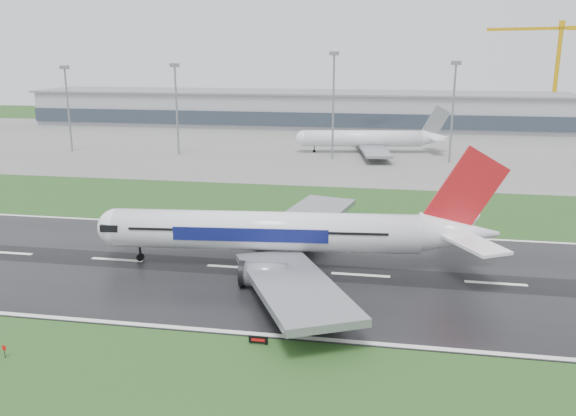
# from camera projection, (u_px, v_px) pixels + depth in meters

# --- Properties ---
(ground) EXTENTS (520.00, 520.00, 0.00)m
(ground) POSITION_uv_depth(u_px,v_px,m) (117.00, 260.00, 96.77)
(ground) COLOR #1F4418
(ground) RESTS_ON ground
(runway) EXTENTS (400.00, 45.00, 0.10)m
(runway) POSITION_uv_depth(u_px,v_px,m) (117.00, 260.00, 96.76)
(runway) COLOR black
(runway) RESTS_ON ground
(apron) EXTENTS (400.00, 130.00, 0.08)m
(apron) POSITION_uv_depth(u_px,v_px,m) (269.00, 145.00, 215.75)
(apron) COLOR slate
(apron) RESTS_ON ground
(terminal) EXTENTS (240.00, 36.00, 15.00)m
(terminal) POSITION_uv_depth(u_px,v_px,m) (295.00, 109.00, 270.94)
(terminal) COLOR gray
(terminal) RESTS_ON ground
(main_airliner) EXTENTS (69.14, 66.40, 18.82)m
(main_airliner) POSITION_uv_depth(u_px,v_px,m) (294.00, 208.00, 92.11)
(main_airliner) COLOR white
(main_airliner) RESTS_ON runway
(parked_airliner) EXTENTS (59.54, 56.53, 15.40)m
(parked_airliner) POSITION_uv_depth(u_px,v_px,m) (369.00, 130.00, 197.93)
(parked_airliner) COLOR silver
(parked_airliner) RESTS_ON apron
(tower_crane) EXTENTS (44.50, 20.39, 46.31)m
(tower_crane) POSITION_uv_depth(u_px,v_px,m) (556.00, 75.00, 262.04)
(tower_crane) COLOR #CC940A
(tower_crane) RESTS_ON ground
(runway_sign) EXTENTS (2.26, 0.98, 1.04)m
(runway_sign) POSITION_uv_depth(u_px,v_px,m) (258.00, 340.00, 68.86)
(runway_sign) COLOR black
(runway_sign) RESTS_ON ground
(floodmast_1) EXTENTS (0.64, 0.64, 27.73)m
(floodmast_1) POSITION_uv_depth(u_px,v_px,m) (68.00, 111.00, 199.02)
(floodmast_1) COLOR gray
(floodmast_1) RESTS_ON ground
(floodmast_2) EXTENTS (0.64, 0.64, 28.56)m
(floodmast_2) POSITION_uv_depth(u_px,v_px,m) (177.00, 112.00, 192.53)
(floodmast_2) COLOR gray
(floodmast_2) RESTS_ON ground
(floodmast_3) EXTENTS (0.64, 0.64, 32.26)m
(floodmast_3) POSITION_uv_depth(u_px,v_px,m) (333.00, 108.00, 183.55)
(floodmast_3) COLOR gray
(floodmast_3) RESTS_ON ground
(floodmast_4) EXTENTS (0.64, 0.64, 29.52)m
(floodmast_4) POSITION_uv_depth(u_px,v_px,m) (452.00, 115.00, 177.91)
(floodmast_4) COLOR gray
(floodmast_4) RESTS_ON ground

